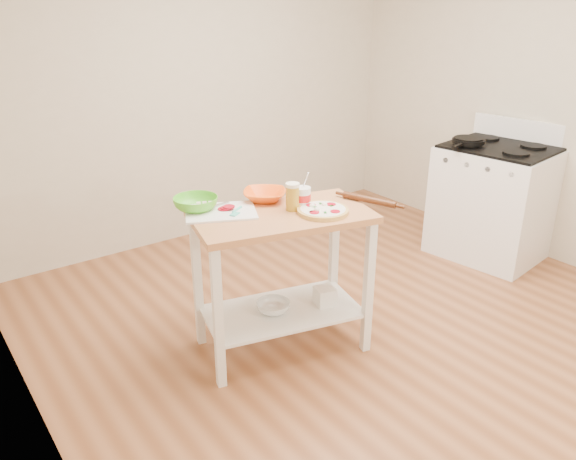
# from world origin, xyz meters

# --- Properties ---
(room_shell) EXTENTS (4.04, 4.54, 2.74)m
(room_shell) POSITION_xyz_m (0.00, 0.00, 1.35)
(room_shell) COLOR #955B37
(room_shell) RESTS_ON ground
(prep_island) EXTENTS (1.13, 0.79, 0.90)m
(prep_island) POSITION_xyz_m (-0.59, 0.27, 0.64)
(prep_island) COLOR tan
(prep_island) RESTS_ON ground
(gas_stove) EXTENTS (0.82, 0.92, 1.11)m
(gas_stove) POSITION_xyz_m (1.64, 0.36, 0.47)
(gas_stove) COLOR white
(gas_stove) RESTS_ON ground
(skillet) EXTENTS (0.40, 0.26, 0.03)m
(skillet) POSITION_xyz_m (1.45, 0.54, 0.97)
(skillet) COLOR black
(skillet) RESTS_ON gas_stove
(pizza) EXTENTS (0.30, 0.30, 0.05)m
(pizza) POSITION_xyz_m (-0.40, 0.13, 0.92)
(pizza) COLOR #E3BA60
(pizza) RESTS_ON prep_island
(cutting_board) EXTENTS (0.49, 0.44, 0.04)m
(cutting_board) POSITION_xyz_m (-0.87, 0.49, 0.91)
(cutting_board) COLOR white
(cutting_board) RESTS_ON prep_island
(spatula) EXTENTS (0.13, 0.11, 0.01)m
(spatula) POSITION_xyz_m (-0.81, 0.41, 0.92)
(spatula) COLOR #47D2BA
(spatula) RESTS_ON cutting_board
(knife) EXTENTS (0.27, 0.06, 0.01)m
(knife) POSITION_xyz_m (-0.93, 0.55, 0.92)
(knife) COLOR silver
(knife) RESTS_ON cutting_board
(orange_bowl) EXTENTS (0.36, 0.36, 0.06)m
(orange_bowl) POSITION_xyz_m (-0.55, 0.51, 0.93)
(orange_bowl) COLOR #FF5C12
(orange_bowl) RESTS_ON prep_island
(green_bowl) EXTENTS (0.31, 0.31, 0.08)m
(green_bowl) POSITION_xyz_m (-0.97, 0.60, 0.94)
(green_bowl) COLOR #55C72A
(green_bowl) RESTS_ON prep_island
(beer_pint) EXTENTS (0.08, 0.08, 0.16)m
(beer_pint) POSITION_xyz_m (-0.51, 0.27, 0.98)
(beer_pint) COLOR #B28A21
(beer_pint) RESTS_ON prep_island
(yogurt_tub) EXTENTS (0.10, 0.10, 0.21)m
(yogurt_tub) POSITION_xyz_m (-0.43, 0.28, 0.96)
(yogurt_tub) COLOR white
(yogurt_tub) RESTS_ON prep_island
(rolling_pin) EXTENTS (0.15, 0.34, 0.04)m
(rolling_pin) POSITION_xyz_m (-0.08, 0.09, 0.92)
(rolling_pin) COLOR #502812
(rolling_pin) RESTS_ON prep_island
(shelf_glass_bowl) EXTENTS (0.27, 0.27, 0.07)m
(shelf_glass_bowl) POSITION_xyz_m (-0.65, 0.28, 0.29)
(shelf_glass_bowl) COLOR silver
(shelf_glass_bowl) RESTS_ON prep_island
(shelf_bin) EXTENTS (0.14, 0.14, 0.12)m
(shelf_bin) POSITION_xyz_m (-0.34, 0.17, 0.32)
(shelf_bin) COLOR white
(shelf_bin) RESTS_ON prep_island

